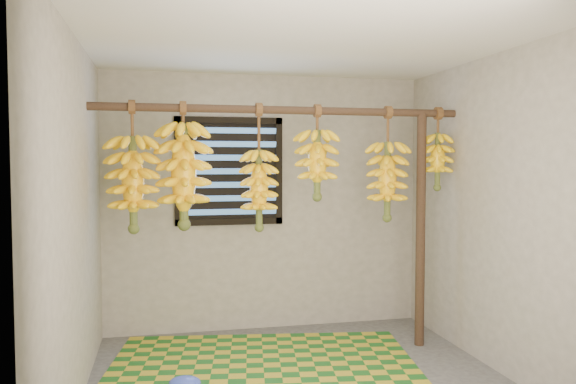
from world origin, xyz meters
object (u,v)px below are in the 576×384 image
object	(u,v)px
plastic_bag	(185,383)
banana_bunch_a	(133,184)
support_post	(420,230)
woven_mat	(264,373)
banana_bunch_f	(437,161)
banana_bunch_e	(387,181)
banana_bunch_c	(259,190)
banana_bunch_d	(317,165)
banana_bunch_b	(184,175)

from	to	relation	value
plastic_bag	banana_bunch_a	size ratio (longest dim) A/B	0.23
banana_bunch_a	support_post	bearing A→B (deg)	-0.00
woven_mat	banana_bunch_f	bearing A→B (deg)	13.03
woven_mat	banana_bunch_e	size ratio (longest dim) A/B	2.48
support_post	banana_bunch_f	distance (m)	0.61
woven_mat	banana_bunch_e	bearing A→B (deg)	18.03
banana_bunch_e	banana_bunch_c	bearing A→B (deg)	180.00
plastic_bag	banana_bunch_c	size ratio (longest dim) A/B	0.22
banana_bunch_a	banana_bunch_c	xyz separation A→B (m)	(0.97, -0.00, -0.06)
banana_bunch_a	plastic_bag	bearing A→B (deg)	-57.32
support_post	banana_bunch_f	xyz separation A→B (m)	(0.15, 0.00, 0.59)
banana_bunch_a	banana_bunch_d	bearing A→B (deg)	-0.00
banana_bunch_a	banana_bunch_d	distance (m)	1.46
banana_bunch_c	banana_bunch_e	bearing A→B (deg)	0.00
woven_mat	banana_bunch_e	distance (m)	1.85
plastic_bag	banana_bunch_f	size ratio (longest dim) A/B	0.32
banana_bunch_a	banana_bunch_c	size ratio (longest dim) A/B	0.98
support_post	plastic_bag	bearing A→B (deg)	-164.75
plastic_bag	banana_bunch_c	distance (m)	1.55
woven_mat	banana_bunch_a	distance (m)	1.74
woven_mat	banana_bunch_c	size ratio (longest dim) A/B	2.35
banana_bunch_b	banana_bunch_d	xyz separation A→B (m)	(1.07, 0.00, 0.08)
support_post	plastic_bag	xyz separation A→B (m)	(-2.02, -0.55, -0.94)
plastic_bag	banana_bunch_a	world-z (taller)	banana_bunch_a
banana_bunch_d	banana_bunch_f	world-z (taller)	same
banana_bunch_e	banana_bunch_f	distance (m)	0.49
woven_mat	banana_bunch_a	size ratio (longest dim) A/B	2.38
woven_mat	banana_bunch_b	size ratio (longest dim) A/B	2.44
woven_mat	banana_bunch_a	xyz separation A→B (m)	(-0.94, 0.37, 1.41)
banana_bunch_f	banana_bunch_c	bearing A→B (deg)	180.00
support_post	banana_bunch_a	xyz separation A→B (m)	(-2.38, 0.00, 0.42)
support_post	banana_bunch_d	bearing A→B (deg)	-180.00
support_post	banana_bunch_a	bearing A→B (deg)	180.00
plastic_bag	banana_bunch_d	xyz separation A→B (m)	(1.10, 0.55, 1.51)
banana_bunch_a	banana_bunch_e	bearing A→B (deg)	-0.00
support_post	banana_bunch_b	distance (m)	2.05
banana_bunch_b	banana_bunch_e	size ratio (longest dim) A/B	1.02
banana_bunch_c	banana_bunch_e	distance (m)	1.10
banana_bunch_d	banana_bunch_c	bearing A→B (deg)	180.00
support_post	banana_bunch_c	xyz separation A→B (m)	(-1.40, 0.00, 0.36)
support_post	banana_bunch_d	xyz separation A→B (m)	(-0.92, -0.00, 0.56)
plastic_bag	banana_bunch_f	distance (m)	2.72
banana_bunch_c	banana_bunch_e	size ratio (longest dim) A/B	1.06
support_post	woven_mat	world-z (taller)	support_post
banana_bunch_d	banana_bunch_f	xyz separation A→B (m)	(1.07, 0.00, 0.03)
woven_mat	banana_bunch_e	xyz separation A→B (m)	(1.13, 0.37, 1.42)
plastic_bag	banana_bunch_d	bearing A→B (deg)	26.62
banana_bunch_c	banana_bunch_f	bearing A→B (deg)	0.00
support_post	plastic_bag	world-z (taller)	support_post
plastic_bag	banana_bunch_e	world-z (taller)	banana_bunch_e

